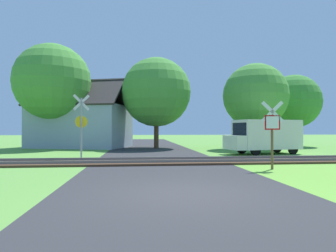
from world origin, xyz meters
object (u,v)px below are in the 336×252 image
(stop_sign_near, at_px, (272,129))
(crossing_sign_far, at_px, (81,122))
(house, at_px, (81,125))
(tree_left, at_px, (53,82))
(tree_right, at_px, (255,96))
(tree_center, at_px, (156,92))
(tree_far, at_px, (294,101))
(mail_truck, at_px, (265,135))

(stop_sign_near, height_order, crossing_sign_far, crossing_sign_far)
(house, bearing_deg, crossing_sign_far, -62.48)
(tree_left, height_order, tree_right, tree_left)
(tree_center, bearing_deg, house, 163.15)
(tree_right, bearing_deg, tree_left, 171.86)
(tree_far, distance_m, tree_left, 22.29)
(tree_left, bearing_deg, crossing_sign_far, -66.87)
(stop_sign_near, relative_size, house, 0.28)
(house, height_order, tree_right, tree_right)
(tree_far, height_order, mail_truck, tree_far)
(crossing_sign_far, height_order, tree_right, tree_right)
(stop_sign_near, distance_m, mail_truck, 7.84)
(house, height_order, tree_center, tree_center)
(tree_far, height_order, tree_left, tree_left)
(tree_right, xyz_separation_m, tree_center, (-8.02, 2.09, 0.45))
(stop_sign_near, height_order, tree_far, tree_far)
(tree_left, height_order, tree_center, tree_left)
(tree_far, distance_m, tree_center, 13.56)
(tree_far, xyz_separation_m, mail_truck, (-6.72, -8.60, -3.09))
(tree_right, bearing_deg, tree_center, 165.43)
(mail_truck, bearing_deg, tree_far, -50.88)
(tree_far, xyz_separation_m, tree_left, (-22.20, -1.45, 1.31))
(tree_center, distance_m, mail_truck, 10.24)
(stop_sign_near, xyz_separation_m, tree_left, (-12.59, 14.44, 3.98))
(stop_sign_near, relative_size, tree_left, 0.31)
(tree_far, bearing_deg, house, 179.22)
(stop_sign_near, relative_size, mail_truck, 0.54)
(crossing_sign_far, bearing_deg, tree_far, 16.23)
(tree_left, xyz_separation_m, mail_truck, (15.48, -7.15, -4.39))
(crossing_sign_far, distance_m, tree_far, 21.35)
(tree_center, bearing_deg, stop_sign_near, -74.86)
(stop_sign_near, distance_m, crossing_sign_far, 9.66)
(house, bearing_deg, mail_truck, -16.37)
(tree_left, bearing_deg, tree_far, 3.72)
(crossing_sign_far, bearing_deg, tree_right, 14.60)
(crossing_sign_far, xyz_separation_m, tree_center, (4.61, 9.42, 2.81))
(stop_sign_near, xyz_separation_m, house, (-10.54, 16.15, 0.41))
(crossing_sign_far, distance_m, mail_truck, 11.64)
(stop_sign_near, bearing_deg, tree_right, -96.51)
(tree_far, relative_size, tree_center, 0.88)
(tree_left, distance_m, mail_truck, 17.61)
(crossing_sign_far, relative_size, mail_truck, 0.67)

